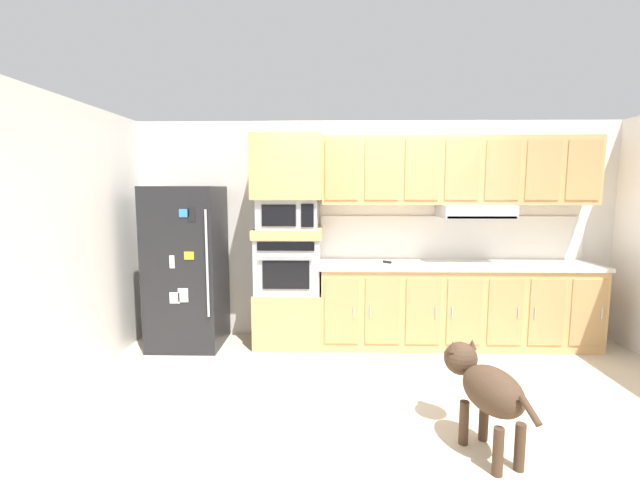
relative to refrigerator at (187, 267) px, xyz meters
The scene contains 15 objects.
ground_plane 2.37m from the refrigerator, 17.95° to the right, with size 9.60×9.60×0.00m, color beige.
back_kitchen_wall 2.17m from the refrigerator, 11.60° to the left, with size 6.20×0.12×2.50m, color silver.
side_panel_left 1.05m from the refrigerator, 135.95° to the right, with size 0.12×7.10×2.50m, color silver.
refrigerator is the anchor object (origin of this frame).
oven_base_cabinet 1.26m from the refrigerator, ahead, with size 0.74×0.62×0.60m, color tan.
built_in_oven 1.12m from the refrigerator, ahead, with size 0.70×0.62×0.60m.
appliance_mid_shelf 1.18m from the refrigerator, ahead, with size 0.74×0.62×0.10m, color tan.
microwave 1.26m from the refrigerator, ahead, with size 0.64×0.54×0.32m.
appliance_upper_cabinet 1.55m from the refrigerator, ahead, with size 0.74×0.62×0.68m, color tan.
lower_cabinet_run 3.01m from the refrigerator, ahead, with size 2.99×0.63×0.88m.
countertop_slab 2.98m from the refrigerator, ahead, with size 3.03×0.64×0.04m, color beige.
backsplash_panel 3.01m from the refrigerator, ahead, with size 3.03×0.02×0.50m, color white.
upper_cabinet_with_hood 3.17m from the refrigerator, ahead, with size 2.99×0.48×0.88m.
screwdriver 2.21m from the refrigerator, ahead, with size 0.17×0.17×0.03m.
dog 3.25m from the refrigerator, 36.30° to the right, with size 0.44×0.90×0.67m.
Camera 1 is at (-0.52, -3.94, 1.74)m, focal length 24.12 mm.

